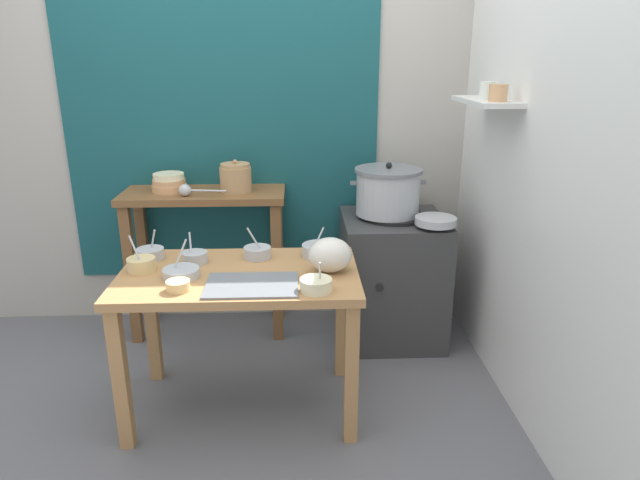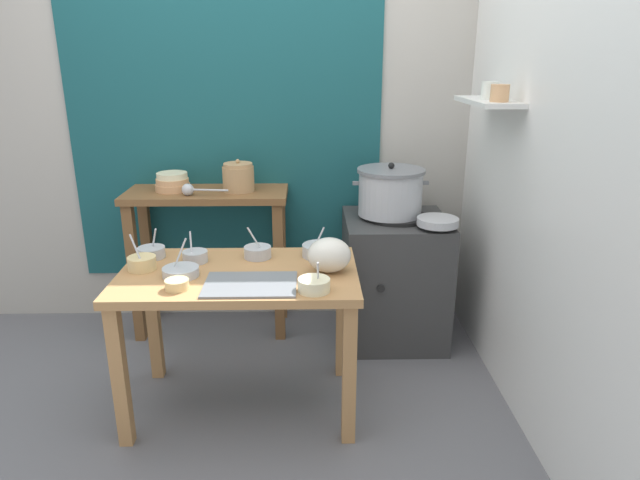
% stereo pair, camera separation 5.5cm
% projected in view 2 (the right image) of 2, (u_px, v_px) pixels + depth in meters
% --- Properties ---
extents(ground_plane, '(9.00, 9.00, 0.00)m').
position_uv_depth(ground_plane, '(240.00, 402.00, 2.83)').
color(ground_plane, slate).
extents(wall_back, '(4.40, 0.12, 2.60)m').
position_uv_depth(wall_back, '(264.00, 117.00, 3.46)').
color(wall_back, '#B2ADA3').
rests_on(wall_back, ground).
extents(wall_right, '(0.30, 3.20, 2.60)m').
position_uv_depth(wall_right, '(529.00, 137.00, 2.63)').
color(wall_right, white).
rests_on(wall_right, ground).
extents(prep_table, '(1.10, 0.66, 0.72)m').
position_uv_depth(prep_table, '(240.00, 293.00, 2.62)').
color(prep_table, '#B27F4C').
rests_on(prep_table, ground).
extents(back_shelf_table, '(0.96, 0.40, 0.90)m').
position_uv_depth(back_shelf_table, '(209.00, 227.00, 3.39)').
color(back_shelf_table, brown).
rests_on(back_shelf_table, ground).
extents(stove_block, '(0.60, 0.61, 0.78)m').
position_uv_depth(stove_block, '(394.00, 278.00, 3.39)').
color(stove_block, '#383838').
rests_on(stove_block, ground).
extents(steamer_pot, '(0.44, 0.39, 0.31)m').
position_uv_depth(steamer_pot, '(390.00, 192.00, 3.24)').
color(steamer_pot, '#B7BABF').
rests_on(steamer_pot, stove_block).
extents(clay_pot, '(0.19, 0.19, 0.19)m').
position_uv_depth(clay_pot, '(238.00, 177.00, 3.30)').
color(clay_pot, tan).
rests_on(clay_pot, back_shelf_table).
extents(bowl_stack_enamel, '(0.20, 0.20, 0.11)m').
position_uv_depth(bowl_stack_enamel, '(172.00, 182.00, 3.32)').
color(bowl_stack_enamel, tan).
rests_on(bowl_stack_enamel, back_shelf_table).
extents(ladle, '(0.27, 0.07, 0.07)m').
position_uv_depth(ladle, '(190.00, 190.00, 3.21)').
color(ladle, '#B7BABF').
rests_on(ladle, back_shelf_table).
extents(serving_tray, '(0.40, 0.28, 0.01)m').
position_uv_depth(serving_tray, '(250.00, 284.00, 2.42)').
color(serving_tray, slate).
rests_on(serving_tray, prep_table).
extents(plastic_bag, '(0.20, 0.17, 0.16)m').
position_uv_depth(plastic_bag, '(329.00, 255.00, 2.55)').
color(plastic_bag, silver).
rests_on(plastic_bag, prep_table).
extents(wide_pan, '(0.23, 0.23, 0.04)m').
position_uv_depth(wide_pan, '(438.00, 222.00, 3.07)').
color(wide_pan, '#B7BABF').
rests_on(wide_pan, stove_block).
extents(prep_bowl_0, '(0.13, 0.13, 0.16)m').
position_uv_depth(prep_bowl_0, '(258.00, 251.00, 2.75)').
color(prep_bowl_0, '#B7BABF').
rests_on(prep_bowl_0, prep_table).
extents(prep_bowl_1, '(0.17, 0.17, 0.14)m').
position_uv_depth(prep_bowl_1, '(320.00, 250.00, 2.77)').
color(prep_bowl_1, '#B7BABF').
rests_on(prep_bowl_1, prep_table).
extents(prep_bowl_2, '(0.12, 0.12, 0.15)m').
position_uv_depth(prep_bowl_2, '(195.00, 256.00, 2.69)').
color(prep_bowl_2, '#B7BABF').
rests_on(prep_bowl_2, prep_table).
extents(prep_bowl_3, '(0.13, 0.13, 0.15)m').
position_uv_depth(prep_bowl_3, '(151.00, 252.00, 2.75)').
color(prep_bowl_3, '#B7BABF').
rests_on(prep_bowl_3, prep_table).
extents(prep_bowl_4, '(0.10, 0.10, 0.04)m').
position_uv_depth(prep_bowl_4, '(177.00, 284.00, 2.38)').
color(prep_bowl_4, '#E5C684').
rests_on(prep_bowl_4, prep_table).
extents(prep_bowl_5, '(0.13, 0.13, 0.17)m').
position_uv_depth(prep_bowl_5, '(142.00, 262.00, 2.59)').
color(prep_bowl_5, '#E5C684').
rests_on(prep_bowl_5, prep_table).
extents(prep_bowl_6, '(0.14, 0.14, 0.14)m').
position_uv_depth(prep_bowl_6, '(314.00, 284.00, 2.36)').
color(prep_bowl_6, beige).
rests_on(prep_bowl_6, prep_table).
extents(prep_bowl_7, '(0.16, 0.16, 0.17)m').
position_uv_depth(prep_bowl_7, '(181.00, 271.00, 2.52)').
color(prep_bowl_7, '#B7BABF').
rests_on(prep_bowl_7, prep_table).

